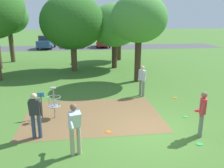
% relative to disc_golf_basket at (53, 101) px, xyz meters
% --- Properties ---
extents(ground_plane, '(160.00, 160.00, 0.00)m').
position_rel_disc_golf_basket_xyz_m(ground_plane, '(3.85, -1.70, -0.75)').
color(ground_plane, '#47752D').
extents(dirt_tee_pad, '(6.00, 4.12, 0.01)m').
position_rel_disc_golf_basket_xyz_m(dirt_tee_pad, '(1.71, 0.02, -0.75)').
color(dirt_tee_pad, brown).
rests_on(dirt_tee_pad, ground).
extents(disc_golf_basket, '(0.98, 0.58, 1.39)m').
position_rel_disc_golf_basket_xyz_m(disc_golf_basket, '(0.00, 0.00, 0.00)').
color(disc_golf_basket, '#9E9EA3').
rests_on(disc_golf_basket, ground).
extents(player_foreground_watching, '(0.45, 0.49, 1.71)m').
position_rel_disc_golf_basket_xyz_m(player_foreground_watching, '(5.56, -2.36, 0.21)').
color(player_foreground_watching, slate).
rests_on(player_foreground_watching, ground).
extents(player_throwing, '(0.45, 0.48, 1.71)m').
position_rel_disc_golf_basket_xyz_m(player_throwing, '(4.56, 2.39, 0.21)').
color(player_throwing, slate).
rests_on(player_throwing, ground).
extents(player_waiting_left, '(0.45, 1.17, 1.71)m').
position_rel_disc_golf_basket_xyz_m(player_waiting_left, '(1.01, -2.98, 0.23)').
color(player_waiting_left, tan).
rests_on(player_waiting_left, ground).
extents(player_waiting_right, '(0.48, 0.41, 1.71)m').
position_rel_disc_golf_basket_xyz_m(player_waiting_right, '(-0.40, -1.72, 0.21)').
color(player_waiting_right, '#384260').
rests_on(player_waiting_right, ground).
extents(frisbee_near_basket, '(0.23, 0.23, 0.02)m').
position_rel_disc_golf_basket_xyz_m(frisbee_near_basket, '(5.25, -2.95, -0.74)').
color(frisbee_near_basket, green).
rests_on(frisbee_near_basket, ground).
extents(frisbee_by_tee, '(0.21, 0.21, 0.02)m').
position_rel_disc_golf_basket_xyz_m(frisbee_by_tee, '(2.22, -1.65, -0.74)').
color(frisbee_by_tee, orange).
rests_on(frisbee_by_tee, ground).
extents(frisbee_mid_grass, '(0.21, 0.21, 0.02)m').
position_rel_disc_golf_basket_xyz_m(frisbee_mid_grass, '(-1.21, 2.37, -0.74)').
color(frisbee_mid_grass, '#1E93DB').
rests_on(frisbee_mid_grass, ground).
extents(frisbee_far_right, '(0.21, 0.21, 0.02)m').
position_rel_disc_golf_basket_xyz_m(frisbee_far_right, '(5.76, -0.69, -0.74)').
color(frisbee_far_right, green).
rests_on(frisbee_far_right, ground).
extents(frisbee_scattered_a, '(0.23, 0.23, 0.02)m').
position_rel_disc_golf_basket_xyz_m(frisbee_scattered_a, '(6.29, 1.79, -0.74)').
color(frisbee_scattered_a, orange).
rests_on(frisbee_scattered_a, ground).
extents(tree_near_right, '(5.02, 5.02, 6.02)m').
position_rel_disc_golf_basket_xyz_m(tree_near_right, '(0.69, 9.41, 3.12)').
color(tree_near_right, brown).
rests_on(tree_near_right, ground).
extents(tree_mid_center, '(3.70, 3.70, 5.86)m').
position_rel_disc_golf_basket_xyz_m(tree_mid_center, '(-5.40, 14.19, 3.50)').
color(tree_mid_center, brown).
rests_on(tree_mid_center, ground).
extents(tree_mid_right, '(3.66, 3.66, 5.73)m').
position_rel_disc_golf_basket_xyz_m(tree_mid_right, '(5.06, 5.52, 3.39)').
color(tree_mid_right, '#422D1E').
rests_on(tree_mid_right, ground).
extents(tree_far_left, '(4.19, 4.19, 5.38)m').
position_rel_disc_golf_basket_xyz_m(tree_far_left, '(4.12, 10.12, 2.83)').
color(tree_far_left, '#422D1E').
rests_on(tree_far_left, ground).
extents(tree_far_center, '(3.26, 3.26, 4.85)m').
position_rel_disc_golf_basket_xyz_m(tree_far_center, '(5.13, 13.83, 2.68)').
color(tree_far_center, '#4C3823').
rests_on(tree_far_center, ground).
extents(parking_lot_strip, '(36.00, 6.00, 0.01)m').
position_rel_disc_golf_basket_xyz_m(parking_lot_strip, '(3.85, 24.81, -0.75)').
color(parking_lot_strip, '#4C4C51').
rests_on(parking_lot_strip, ground).
extents(parked_car_leftmost, '(2.25, 4.34, 1.84)m').
position_rel_disc_golf_basket_xyz_m(parked_car_leftmost, '(-3.53, 24.31, 0.17)').
color(parked_car_leftmost, '#2D4784').
rests_on(parked_car_leftmost, ground).
extents(parked_car_center_left, '(2.75, 4.51, 1.84)m').
position_rel_disc_golf_basket_xyz_m(parked_car_center_left, '(0.50, 25.32, 0.17)').
color(parked_car_center_left, black).
rests_on(parked_car_center_left, ground).
extents(parked_car_center_right, '(2.19, 4.31, 1.84)m').
position_rel_disc_golf_basket_xyz_m(parked_car_center_right, '(4.53, 24.95, 0.17)').
color(parked_car_center_right, maroon).
rests_on(parked_car_center_right, ground).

